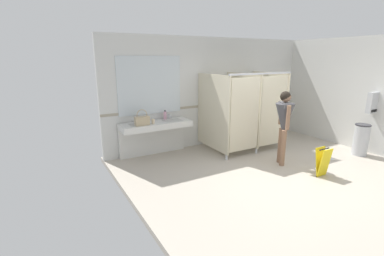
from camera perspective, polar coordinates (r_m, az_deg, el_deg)
ground_plane at (r=6.01m, az=18.69°, el=-9.28°), size 6.15×5.59×0.10m
wall_back at (r=7.51m, az=4.94°, el=7.53°), size 6.15×0.12×2.79m
wall_side_right at (r=7.96m, az=33.43°, el=5.61°), size 0.12×5.59×2.79m
wall_back_tile_band at (r=7.51m, az=5.16°, el=4.86°), size 6.15×0.01×0.06m
vanity_counter at (r=6.54m, az=-7.70°, el=-0.54°), size 1.64×0.55×0.95m
mirror_panel at (r=6.53m, az=-8.67°, el=8.70°), size 1.54×0.02×1.33m
bathroom_stalls at (r=7.03m, az=11.29°, el=3.75°), size 1.87×1.32×1.95m
paper_towel_dispenser_upper at (r=7.83m, az=33.42°, el=4.42°), size 0.39×0.13×0.49m
trash_bin at (r=7.74m, az=31.55°, el=-2.05°), size 0.34×0.34×0.76m
person_standing at (r=6.19m, az=18.49°, el=1.74°), size 0.55×0.55×1.61m
handbag at (r=6.13m, az=-10.27°, el=1.57°), size 0.32×0.13×0.35m
soap_dispenser at (r=6.65m, az=-5.59°, el=2.63°), size 0.07×0.07×0.22m
paper_cup at (r=6.26m, az=-8.04°, el=1.38°), size 0.07×0.07×0.10m
wet_floor_sign at (r=6.03m, az=25.43°, el=-6.31°), size 0.28×0.19×0.58m
floor_drain_cover at (r=7.20m, az=26.79°, el=-5.69°), size 0.14×0.14×0.01m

